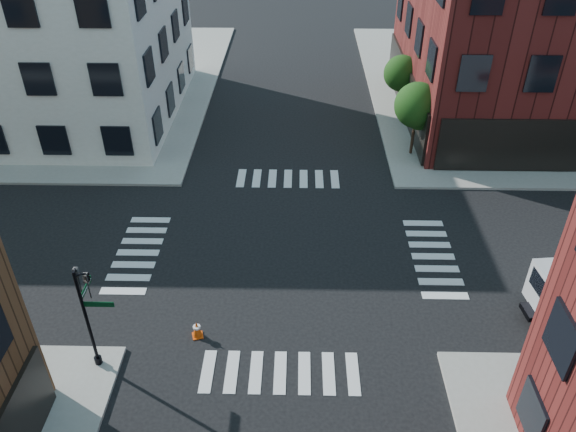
% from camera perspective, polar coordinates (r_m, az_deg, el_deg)
% --- Properties ---
extents(ground, '(120.00, 120.00, 0.00)m').
position_cam_1_polar(ground, '(26.63, -0.32, -3.95)').
color(ground, black).
rests_on(ground, ground).
extents(sidewalk_ne, '(30.00, 30.00, 0.15)m').
position_cam_1_polar(sidewalk_ne, '(49.37, 26.11, 11.61)').
color(sidewalk_ne, gray).
rests_on(sidewalk_ne, ground).
extents(sidewalk_nw, '(30.00, 30.00, 0.15)m').
position_cam_1_polar(sidewalk_nw, '(49.86, -25.13, 12.08)').
color(sidewalk_nw, gray).
rests_on(sidewalk_nw, ground).
extents(building_nw, '(22.00, 16.00, 11.00)m').
position_cam_1_polar(building_nw, '(43.13, -27.01, 16.19)').
color(building_nw, silver).
rests_on(building_nw, ground).
extents(tree_near, '(2.69, 2.69, 4.49)m').
position_cam_1_polar(tree_near, '(34.30, 13.07, 10.68)').
color(tree_near, black).
rests_on(tree_near, ground).
extents(tree_far, '(2.43, 2.43, 4.07)m').
position_cam_1_polar(tree_far, '(39.87, 11.54, 13.84)').
color(tree_far, black).
rests_on(tree_far, ground).
extents(signal_pole, '(1.29, 1.24, 4.60)m').
position_cam_1_polar(signal_pole, '(21.03, -19.70, -8.77)').
color(signal_pole, black).
rests_on(signal_pole, ground).
extents(traffic_cone, '(0.52, 0.52, 0.77)m').
position_cam_1_polar(traffic_cone, '(22.84, -9.24, -11.29)').
color(traffic_cone, '#D84609').
rests_on(traffic_cone, ground).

